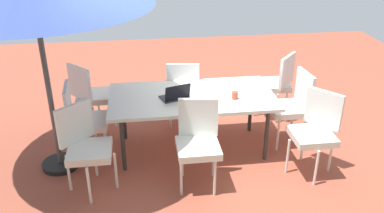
# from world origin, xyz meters

# --- Properties ---
(ground_plane) EXTENTS (10.00, 10.00, 0.02)m
(ground_plane) POSITION_xyz_m (0.00, 0.00, -0.01)
(ground_plane) COLOR #9E4C38
(dining_table) EXTENTS (2.03, 1.04, 0.75)m
(dining_table) POSITION_xyz_m (0.00, 0.00, 0.71)
(dining_table) COLOR silver
(dining_table) RESTS_ON ground_plane
(chair_northeast) EXTENTS (0.59, 0.59, 0.98)m
(chair_northeast) POSITION_xyz_m (1.24, 0.66, 0.55)
(chair_northeast) COLOR silver
(chair_northeast) RESTS_ON ground_plane
(chair_east) EXTENTS (0.47, 0.46, 0.98)m
(chair_east) POSITION_xyz_m (1.33, 0.03, 0.55)
(chair_east) COLOR silver
(chair_east) RESTS_ON ground_plane
(chair_northwest) EXTENTS (0.59, 0.58, 0.98)m
(chair_northwest) POSITION_xyz_m (-1.33, 0.67, 0.55)
(chair_northwest) COLOR silver
(chair_northwest) RESTS_ON ground_plane
(chair_south) EXTENTS (0.48, 0.49, 0.98)m
(chair_south) POSITION_xyz_m (0.03, -0.67, 0.55)
(chair_south) COLOR silver
(chair_south) RESTS_ON ground_plane
(chair_north) EXTENTS (0.48, 0.49, 0.98)m
(chair_north) POSITION_xyz_m (0.03, 0.73, 0.55)
(chair_north) COLOR silver
(chair_north) RESTS_ON ground_plane
(chair_west) EXTENTS (0.48, 0.47, 0.98)m
(chair_west) POSITION_xyz_m (-1.30, -0.00, 0.55)
(chair_west) COLOR silver
(chair_west) RESTS_ON ground_plane
(chair_southwest) EXTENTS (0.59, 0.59, 0.98)m
(chair_southwest) POSITION_xyz_m (-1.33, -0.75, 0.55)
(chair_southwest) COLOR silver
(chair_southwest) RESTS_ON ground_plane
(chair_southeast) EXTENTS (0.59, 0.59, 0.98)m
(chair_southeast) POSITION_xyz_m (1.31, -0.69, 0.55)
(chair_southeast) COLOR silver
(chair_southeast) RESTS_ON ground_plane
(laptop) EXTENTS (0.38, 0.33, 0.21)m
(laptop) POSITION_xyz_m (0.21, 0.08, 0.80)
(laptop) COLOR #2D2D33
(laptop) RESTS_ON dining_table
(cup) EXTENTS (0.08, 0.08, 0.09)m
(cup) POSITION_xyz_m (-0.50, 0.17, 0.80)
(cup) COLOR #CC4C33
(cup) RESTS_ON dining_table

